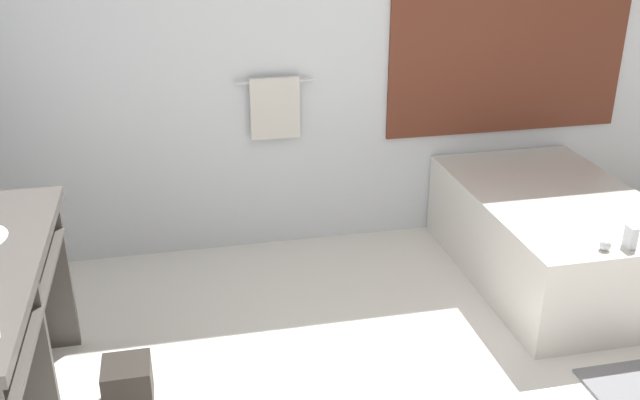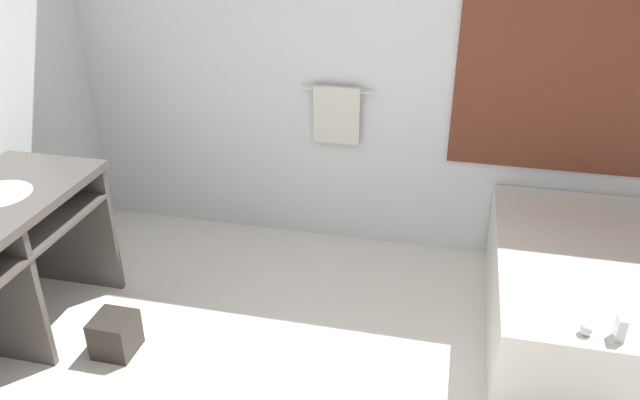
% 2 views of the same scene
% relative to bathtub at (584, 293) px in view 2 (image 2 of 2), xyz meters
% --- Properties ---
extents(wall_back_with_blinds, '(7.40, 0.13, 2.70)m').
position_rel_bathtub_xyz_m(wall_back_with_blinds, '(-1.27, 0.86, 1.04)').
color(wall_back_with_blinds, silver).
rests_on(wall_back_with_blinds, ground_plane).
extents(bathtub, '(1.03, 1.64, 0.68)m').
position_rel_bathtub_xyz_m(bathtub, '(0.00, 0.00, 0.00)').
color(bathtub, silver).
rests_on(bathtub, ground_plane).
extents(waste_bin, '(0.22, 0.22, 0.23)m').
position_rel_bathtub_xyz_m(waste_bin, '(-2.58, -0.73, -0.19)').
color(waste_bin, '#2D2823').
rests_on(waste_bin, ground_plane).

